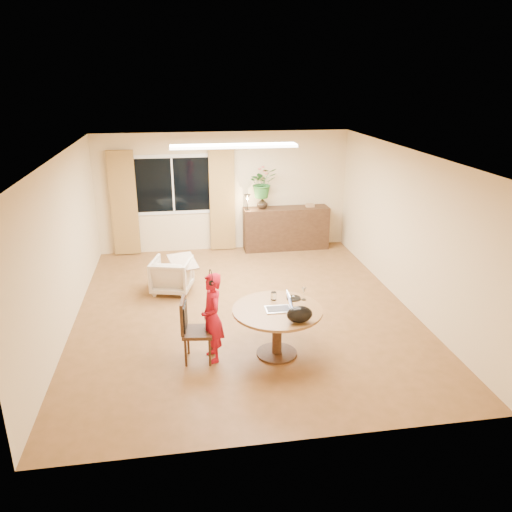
{
  "coord_description": "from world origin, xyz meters",
  "views": [
    {
      "loc": [
        -0.99,
        -7.51,
        3.71
      ],
      "look_at": [
        0.17,
        -0.2,
        1.03
      ],
      "focal_mm": 35.0,
      "sensor_mm": 36.0,
      "label": 1
    }
  ],
  "objects_px": {
    "child": "(212,318)",
    "armchair": "(172,275)",
    "sideboard": "(286,228)",
    "dining_table": "(277,319)",
    "dining_chair": "(198,330)"
  },
  "relations": [
    {
      "from": "dining_table",
      "to": "armchair",
      "type": "relative_size",
      "value": 1.8
    },
    {
      "from": "child",
      "to": "armchair",
      "type": "bearing_deg",
      "value": -176.48
    },
    {
      "from": "dining_table",
      "to": "dining_chair",
      "type": "xyz_separation_m",
      "value": [
        -1.09,
        0.03,
        -0.1
      ]
    },
    {
      "from": "dining_chair",
      "to": "child",
      "type": "height_order",
      "value": "child"
    },
    {
      "from": "dining_chair",
      "to": "armchair",
      "type": "xyz_separation_m",
      "value": [
        -0.36,
        2.42,
        -0.14
      ]
    },
    {
      "from": "child",
      "to": "sideboard",
      "type": "xyz_separation_m",
      "value": [
        1.99,
        4.45,
        -0.16
      ]
    },
    {
      "from": "dining_table",
      "to": "child",
      "type": "height_order",
      "value": "child"
    },
    {
      "from": "dining_table",
      "to": "sideboard",
      "type": "height_order",
      "value": "sideboard"
    },
    {
      "from": "dining_chair",
      "to": "dining_table",
      "type": "bearing_deg",
      "value": 6.11
    },
    {
      "from": "dining_chair",
      "to": "sideboard",
      "type": "relative_size",
      "value": 0.48
    },
    {
      "from": "dining_table",
      "to": "child",
      "type": "relative_size",
      "value": 0.98
    },
    {
      "from": "dining_chair",
      "to": "armchair",
      "type": "height_order",
      "value": "dining_chair"
    },
    {
      "from": "dining_chair",
      "to": "sideboard",
      "type": "bearing_deg",
      "value": 71.42
    },
    {
      "from": "dining_table",
      "to": "dining_chair",
      "type": "bearing_deg",
      "value": 178.54
    },
    {
      "from": "dining_table",
      "to": "dining_chair",
      "type": "height_order",
      "value": "dining_chair"
    }
  ]
}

